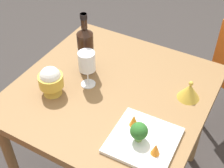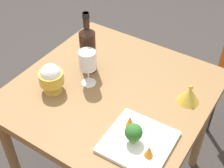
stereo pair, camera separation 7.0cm
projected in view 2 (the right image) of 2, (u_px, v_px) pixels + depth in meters
The scene contains 9 objects.
dining_table at pixel (112, 103), 1.50m from camera, with size 0.86×0.86×0.74m.
wine_bottle at pixel (88, 49), 1.47m from camera, with size 0.08×0.08×0.31m.
wine_glass at pixel (87, 61), 1.39m from camera, with size 0.08×0.08×0.18m.
rice_bowl at pixel (51, 78), 1.39m from camera, with size 0.11×0.11×0.14m.
rice_bowl_lid at pixel (189, 95), 1.36m from camera, with size 0.10×0.10×0.09m.
serving_plate at pixel (138, 142), 1.21m from camera, with size 0.26×0.26×0.02m.
broccoli_floret at pixel (134, 133), 1.17m from camera, with size 0.07×0.07×0.09m.
carrot_garnish_left at pixel (149, 151), 1.13m from camera, with size 0.03×0.03×0.05m.
carrot_garnish_right at pixel (130, 121), 1.24m from camera, with size 0.04×0.04×0.05m.
Camera 2 is at (-0.58, 0.89, 1.71)m, focal length 50.69 mm.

